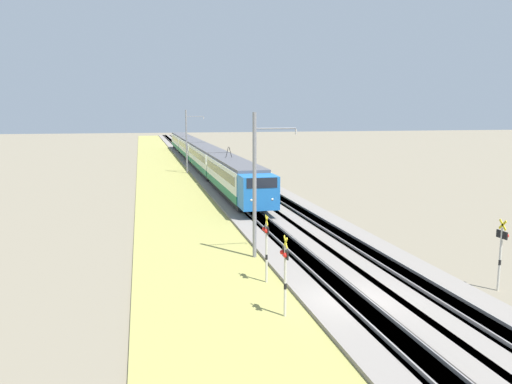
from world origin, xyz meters
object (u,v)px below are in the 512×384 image
at_px(catenary_mast_near, 256,185).
at_px(crossing_signal_aux, 266,243).
at_px(passenger_train, 198,152).
at_px(crossing_signal_near, 285,269).
at_px(catenary_mast_mid, 187,141).
at_px(crossing_signal_far, 501,248).

bearing_deg(catenary_mast_near, crossing_signal_aux, 173.80).
xyz_separation_m(passenger_train, catenary_mast_near, (-51.45, 2.52, 2.04)).
relative_size(crossing_signal_near, catenary_mast_mid, 0.40).
xyz_separation_m(crossing_signal_near, crossing_signal_aux, (4.19, -0.28, -0.01)).
relative_size(crossing_signal_near, crossing_signal_aux, 1.00).
height_order(crossing_signal_far, crossing_signal_aux, crossing_signal_aux).
bearing_deg(catenary_mast_mid, crossing_signal_far, -168.56).
bearing_deg(crossing_signal_far, passenger_train, 97.24).
bearing_deg(crossing_signal_aux, catenary_mast_near, -96.20).
xyz_separation_m(crossing_signal_far, crossing_signal_aux, (3.29, 10.51, 0.02)).
bearing_deg(crossing_signal_far, catenary_mast_near, 142.71).
bearing_deg(crossing_signal_near, crossing_signal_aux, -93.87).
relative_size(crossing_signal_aux, catenary_mast_mid, 0.39).
relative_size(passenger_train, crossing_signal_near, 24.38).
relative_size(crossing_signal_aux, catenary_mast_near, 0.41).
bearing_deg(crossing_signal_near, passenger_train, -93.13).
xyz_separation_m(passenger_train, crossing_signal_aux, (-55.81, 3.00, -0.17)).
bearing_deg(catenary_mast_mid, catenary_mast_near, -180.00).
bearing_deg(crossing_signal_aux, crossing_signal_far, 162.62).
bearing_deg(crossing_signal_far, crossing_signal_aux, 162.62).
bearing_deg(catenary_mast_near, passenger_train, -2.81).
bearing_deg(passenger_train, catenary_mast_near, -2.81).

